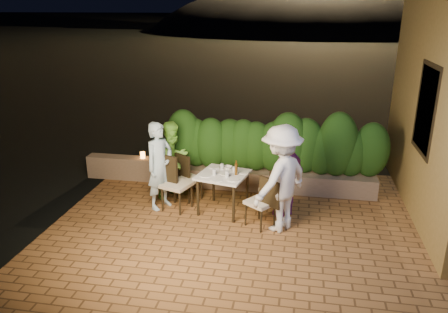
% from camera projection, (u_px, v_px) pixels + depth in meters
% --- Properties ---
extents(ground, '(400.00, 400.00, 0.00)m').
position_uv_depth(ground, '(249.00, 244.00, 7.12)').
color(ground, black).
rests_on(ground, ground).
extents(terrace_floor, '(7.00, 6.00, 0.15)m').
position_uv_depth(terrace_floor, '(252.00, 232.00, 7.60)').
color(terrace_floor, brown).
rests_on(terrace_floor, ground).
extents(window_pane, '(0.08, 1.00, 1.40)m').
position_uv_depth(window_pane, '(428.00, 109.00, 7.37)').
color(window_pane, black).
rests_on(window_pane, building_wall).
extents(window_frame, '(0.06, 1.15, 1.55)m').
position_uv_depth(window_frame, '(427.00, 109.00, 7.37)').
color(window_frame, black).
rests_on(window_frame, building_wall).
extents(planter, '(4.20, 0.55, 0.40)m').
position_uv_depth(planter, '(272.00, 180.00, 9.15)').
color(planter, '#7D664F').
rests_on(planter, ground).
extents(hedge, '(4.00, 0.70, 1.10)m').
position_uv_depth(hedge, '(273.00, 146.00, 8.90)').
color(hedge, '#1C4412').
rests_on(hedge, planter).
extents(parapet, '(2.20, 0.30, 0.50)m').
position_uv_depth(parapet, '(136.00, 168.00, 9.64)').
color(parapet, '#7D664F').
rests_on(parapet, ground).
extents(hill, '(52.00, 40.00, 22.00)m').
position_uv_depth(hill, '(313.00, 60.00, 63.82)').
color(hill, black).
rests_on(hill, ground).
extents(dining_table, '(1.01, 1.01, 0.75)m').
position_uv_depth(dining_table, '(223.00, 193.00, 8.10)').
color(dining_table, white).
rests_on(dining_table, ground).
extents(plate_nw, '(0.24, 0.24, 0.01)m').
position_uv_depth(plate_nw, '(206.00, 175.00, 7.89)').
color(plate_nw, white).
rests_on(plate_nw, dining_table).
extents(plate_sw, '(0.21, 0.21, 0.01)m').
position_uv_depth(plate_sw, '(214.00, 167.00, 8.28)').
color(plate_sw, white).
rests_on(plate_sw, dining_table).
extents(plate_ne, '(0.23, 0.23, 0.01)m').
position_uv_depth(plate_ne, '(233.00, 179.00, 7.70)').
color(plate_ne, white).
rests_on(plate_ne, dining_table).
extents(plate_se, '(0.21, 0.21, 0.01)m').
position_uv_depth(plate_se, '(243.00, 172.00, 8.04)').
color(plate_se, white).
rests_on(plate_se, dining_table).
extents(plate_centre, '(0.22, 0.22, 0.01)m').
position_uv_depth(plate_centre, '(225.00, 173.00, 7.98)').
color(plate_centre, white).
rests_on(plate_centre, dining_table).
extents(plate_front, '(0.21, 0.21, 0.01)m').
position_uv_depth(plate_front, '(217.00, 180.00, 7.68)').
color(plate_front, white).
rests_on(plate_front, dining_table).
extents(glass_nw, '(0.06, 0.06, 0.11)m').
position_uv_depth(glass_nw, '(214.00, 172.00, 7.90)').
color(glass_nw, silver).
rests_on(glass_nw, dining_table).
extents(glass_sw, '(0.06, 0.06, 0.11)m').
position_uv_depth(glass_sw, '(222.00, 166.00, 8.18)').
color(glass_sw, silver).
rests_on(glass_sw, dining_table).
extents(glass_ne, '(0.07, 0.07, 0.12)m').
position_uv_depth(glass_ne, '(227.00, 174.00, 7.79)').
color(glass_ne, silver).
rests_on(glass_ne, dining_table).
extents(glass_se, '(0.06, 0.06, 0.10)m').
position_uv_depth(glass_se, '(234.00, 169.00, 8.05)').
color(glass_se, silver).
rests_on(glass_se, dining_table).
extents(beer_bottle, '(0.05, 0.05, 0.27)m').
position_uv_depth(beer_bottle, '(236.00, 168.00, 7.88)').
color(beer_bottle, '#51310D').
rests_on(beer_bottle, dining_table).
extents(bowl, '(0.20, 0.20, 0.04)m').
position_uv_depth(bowl, '(228.00, 167.00, 8.23)').
color(bowl, white).
rests_on(bowl, dining_table).
extents(chair_left_front, '(0.61, 0.61, 1.04)m').
position_uv_depth(chair_left_front, '(177.00, 183.00, 8.13)').
color(chair_left_front, black).
rests_on(chair_left_front, ground).
extents(chair_left_back, '(0.57, 0.57, 0.88)m').
position_uv_depth(chair_left_back, '(189.00, 178.00, 8.59)').
color(chair_left_back, black).
rests_on(chair_left_back, ground).
extents(chair_right_front, '(0.61, 0.61, 0.94)m').
position_uv_depth(chair_right_front, '(260.00, 201.00, 7.52)').
color(chair_right_front, black).
rests_on(chair_right_front, ground).
extents(chair_right_back, '(0.46, 0.46, 0.84)m').
position_uv_depth(chair_right_back, '(270.00, 192.00, 8.01)').
color(chair_right_back, black).
rests_on(chair_right_back, ground).
extents(diner_blue, '(0.64, 0.73, 1.67)m').
position_uv_depth(diner_blue, '(160.00, 166.00, 8.11)').
color(diner_blue, '#ACCDDD').
rests_on(diner_blue, ground).
extents(diner_green, '(0.87, 0.94, 1.55)m').
position_uv_depth(diner_green, '(173.00, 160.00, 8.61)').
color(diner_green, '#81D743').
rests_on(diner_green, ground).
extents(diner_white, '(1.25, 1.37, 1.85)m').
position_uv_depth(diner_white, '(281.00, 179.00, 7.27)').
color(diner_white, silver).
rests_on(diner_white, ground).
extents(diner_purple, '(0.81, 0.94, 1.52)m').
position_uv_depth(diner_purple, '(287.00, 177.00, 7.82)').
color(diner_purple, '#74266E').
rests_on(diner_purple, ground).
extents(parapet_lamp, '(0.10, 0.10, 0.14)m').
position_uv_depth(parapet_lamp, '(143.00, 155.00, 9.51)').
color(parapet_lamp, orange).
rests_on(parapet_lamp, parapet).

